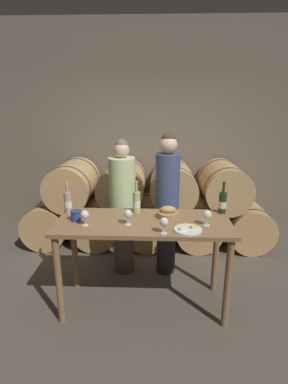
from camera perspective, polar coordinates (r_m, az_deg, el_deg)
ground_plane at (r=3.38m, az=-0.10°, el=-20.53°), size 10.00×10.00×0.00m
stone_wall_back at (r=4.74m, az=0.89°, el=11.47°), size 10.00×0.12×3.20m
barrel_stack at (r=4.41m, az=0.67°, el=-2.60°), size 3.56×0.88×1.23m
tasting_table at (r=2.95m, az=-0.10°, el=-7.95°), size 1.68×0.69×0.95m
person_left at (r=3.58m, az=-4.07°, el=-2.89°), size 0.31×0.31×1.65m
person_right at (r=3.54m, az=4.42°, el=-2.01°), size 0.28×0.28×1.72m
wine_bottle_red at (r=3.16m, az=14.73°, el=-1.96°), size 0.08×0.08×0.33m
wine_bottle_white at (r=3.08m, az=-1.44°, el=-1.90°), size 0.08×0.08×0.33m
wine_bottle_rose at (r=3.18m, az=-14.29°, el=-1.88°), size 0.08×0.08×0.33m
blue_crock at (r=2.96m, az=-12.84°, el=-4.30°), size 0.11×0.11×0.10m
bread_basket at (r=2.97m, az=4.59°, el=-4.06°), size 0.21×0.21×0.12m
cheese_plate at (r=2.72m, az=8.37°, el=-7.07°), size 0.25×0.25×0.04m
wine_glass_far_left at (r=2.81m, az=-11.25°, el=-4.29°), size 0.08×0.08×0.15m
wine_glass_left at (r=2.78m, az=-3.07°, el=-4.22°), size 0.08×0.08×0.15m
wine_glass_center at (r=2.60m, az=3.84°, el=-5.78°), size 0.08×0.08×0.15m
wine_glass_right at (r=2.82m, az=11.98°, el=-4.29°), size 0.08×0.08×0.15m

